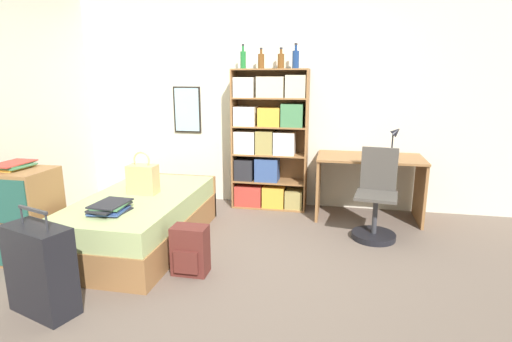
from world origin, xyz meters
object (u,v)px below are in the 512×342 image
object	(u,v)px
book_stack_on_bed	(110,208)
bottle_blue	(296,59)
magazine_pile_on_dresser	(12,166)
desk_lamp	(395,136)
desk_chair	(376,209)
dresser	(19,215)
bottle_clear	(281,61)
bookcase	(268,142)
desk	(369,175)
bed	(142,219)
bottle_brown	(261,61)
backpack	(190,251)
bottle_green	(243,59)
suitcase	(41,270)
handbag	(143,179)

from	to	relation	value
book_stack_on_bed	bottle_blue	size ratio (longest dim) A/B	1.35
magazine_pile_on_dresser	desk_lamp	world-z (taller)	desk_lamp
bottle_blue	desk_chair	bearing A→B (deg)	-38.33
dresser	bottle_clear	distance (m)	3.15
bookcase	desk	bearing A→B (deg)	-7.33
bottle_clear	desk_chair	distance (m)	2.02
bed	magazine_pile_on_dresser	world-z (taller)	magazine_pile_on_dresser
bed	bottle_brown	bearing A→B (deg)	55.17
magazine_pile_on_dresser	backpack	distance (m)	1.75
book_stack_on_bed	desk_chair	bearing A→B (deg)	26.00
bookcase	bottle_blue	bearing A→B (deg)	-2.56
bottle_blue	backpack	bearing A→B (deg)	-109.34
bottle_green	bottle_brown	size ratio (longest dim) A/B	1.18
desk_chair	suitcase	bearing A→B (deg)	-142.08
bed	bookcase	size ratio (longest dim) A/B	1.06
dresser	backpack	size ratio (longest dim) A/B	2.00
bottle_clear	book_stack_on_bed	bearing A→B (deg)	-122.10
bottle_clear	suitcase	bearing A→B (deg)	-115.98
bed	dresser	world-z (taller)	dresser
bed	suitcase	size ratio (longest dim) A/B	2.37
bed	bookcase	xyz separation A→B (m)	(1.02, 1.35, 0.60)
bed	desk_lamp	world-z (taller)	desk_lamp
book_stack_on_bed	bottle_clear	distance (m)	2.57
bookcase	bottle_clear	distance (m)	0.97
suitcase	desk_chair	world-z (taller)	desk_chair
handbag	bottle_green	size ratio (longest dim) A/B	1.50
suitcase	dresser	xyz separation A→B (m)	(-0.78, 0.70, 0.10)
bookcase	bottle_green	bearing A→B (deg)	-173.81
bottle_green	bottle_clear	world-z (taller)	bottle_green
bottle_brown	desk_chair	xyz separation A→B (m)	(1.34, -0.74, -1.50)
dresser	backpack	world-z (taller)	dresser
magazine_pile_on_dresser	desk	world-z (taller)	magazine_pile_on_dresser
bookcase	desk	world-z (taller)	bookcase
handbag	bookcase	world-z (taller)	bookcase
desk_chair	backpack	distance (m)	1.94
dresser	bottle_brown	size ratio (longest dim) A/B	3.49
desk	backpack	distance (m)	2.33
book_stack_on_bed	backpack	distance (m)	0.78
book_stack_on_bed	bottle_blue	xyz separation A→B (m)	(1.36, 1.85, 1.29)
bottle_brown	bed	bearing A→B (deg)	-124.83
suitcase	book_stack_on_bed	bearing A→B (deg)	82.51
book_stack_on_bed	bottle_blue	distance (m)	2.63
desk_chair	backpack	bearing A→B (deg)	-144.58
bookcase	desk_chair	distance (m)	1.56
suitcase	magazine_pile_on_dresser	distance (m)	1.23
bed	bottle_brown	size ratio (longest dim) A/B	7.59
book_stack_on_bed	backpack	bearing A→B (deg)	-0.55
desk_chair	bookcase	bearing A→B (deg)	149.15
suitcase	desk_chair	size ratio (longest dim) A/B	0.84
suitcase	handbag	bearing A→B (deg)	85.11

